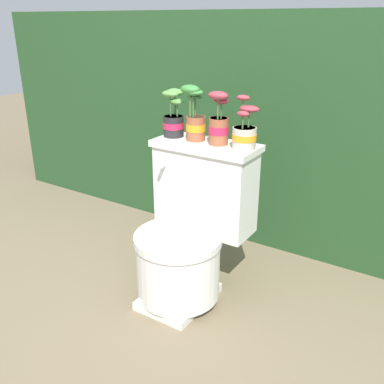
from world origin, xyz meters
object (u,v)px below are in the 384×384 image
Objects in this scene: potted_plant_midleft at (195,116)px; toilet at (191,230)px; potted_plant_middle at (219,124)px; potted_plant_midright at (245,132)px; potted_plant_left at (174,118)px.

toilet is at bearing -64.50° from potted_plant_midleft.
potted_plant_middle reaches higher than potted_plant_midright.
potted_plant_midright is (0.19, 0.14, 0.47)m from toilet.
potted_plant_midleft is 1.13× the size of potted_plant_midright.
toilet is 0.53m from potted_plant_midleft.
toilet is 0.52m from potted_plant_midright.
potted_plant_midright is at bearing 1.81° from potted_plant_middle.
potted_plant_midright is (0.26, 0.00, -0.04)m from potted_plant_midleft.
potted_plant_midleft reaches higher than potted_plant_midright.
toilet is 2.82× the size of potted_plant_midleft.
potted_plant_midleft reaches higher than toilet.
potted_plant_midleft is 0.26m from potted_plant_midright.
potted_plant_midright is (0.13, 0.00, -0.02)m from potted_plant_middle.
potted_plant_midright is at bearing 0.10° from potted_plant_midleft.
toilet is 3.25× the size of potted_plant_left.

